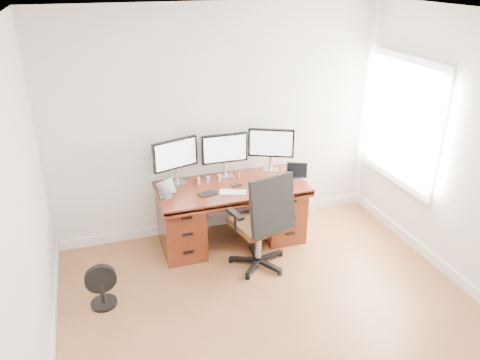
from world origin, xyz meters
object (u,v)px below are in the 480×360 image
object	(u,v)px
desk	(231,211)
keyboard	(233,192)
monitor_center	(225,150)
floor_fan	(102,287)
office_chair	(261,237)

from	to	relation	value
desk	keyboard	xyz separation A→B (m)	(-0.05, -0.22, 0.36)
monitor_center	floor_fan	bearing A→B (deg)	-146.95
desk	floor_fan	distance (m)	1.72
desk	keyboard	size ratio (longest dim) A/B	5.73
office_chair	monitor_center	bearing A→B (deg)	87.15
floor_fan	monitor_center	size ratio (longest dim) A/B	0.80
desk	floor_fan	xyz separation A→B (m)	(-1.54, -0.73, -0.19)
floor_fan	keyboard	size ratio (longest dim) A/B	1.49
desk	office_chair	world-z (taller)	office_chair
office_chair	monitor_center	world-z (taller)	monitor_center
monitor_center	keyboard	distance (m)	0.56
office_chair	monitor_center	distance (m)	1.12
floor_fan	monitor_center	distance (m)	2.02
monitor_center	keyboard	xyz separation A→B (m)	(-0.05, -0.46, -0.33)
floor_fan	monitor_center	bearing A→B (deg)	29.33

